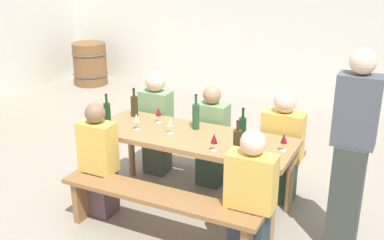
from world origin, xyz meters
name	(u,v)px	position (x,y,z in m)	size (l,w,h in m)	color
ground_plane	(192,205)	(0.00, 0.00, 0.00)	(24.00, 24.00, 0.00)	gray
back_wall	(298,2)	(0.00, 3.75, 1.60)	(14.00, 0.20, 3.20)	silver
tasting_table	(192,144)	(0.00, 0.00, 0.66)	(1.93, 0.71, 0.75)	#9E7247
bench_near	(158,204)	(0.00, -0.65, 0.35)	(1.83, 0.30, 0.45)	olive
bench_far	(218,148)	(0.00, 0.65, 0.35)	(1.83, 0.30, 0.45)	olive
wine_bottle_0	(237,143)	(0.56, -0.28, 0.88)	(0.07, 0.07, 0.33)	#332814
wine_bottle_1	(107,114)	(-0.83, -0.17, 0.88)	(0.07, 0.07, 0.34)	#143319
wine_bottle_2	(242,128)	(0.47, 0.08, 0.87)	(0.07, 0.07, 0.31)	#143319
wine_bottle_3	(196,116)	(-0.04, 0.16, 0.88)	(0.07, 0.07, 0.35)	#234C2D
wine_bottle_4	(134,106)	(-0.77, 0.21, 0.86)	(0.07, 0.07, 0.30)	#332814
wine_glass_0	(214,139)	(0.33, -0.24, 0.86)	(0.06, 0.06, 0.16)	silver
wine_glass_1	(136,118)	(-0.54, -0.11, 0.86)	(0.07, 0.07, 0.16)	silver
wine_glass_2	(170,123)	(-0.20, -0.06, 0.86)	(0.06, 0.06, 0.16)	silver
wine_glass_3	(158,112)	(-0.45, 0.15, 0.86)	(0.06, 0.06, 0.16)	silver
wine_glass_4	(284,139)	(0.87, 0.02, 0.86)	(0.06, 0.06, 0.16)	silver
seated_guest_near_0	(99,163)	(-0.72, -0.50, 0.53)	(0.33, 0.24, 1.11)	#58454B
seated_guest_near_1	(250,198)	(0.77, -0.50, 0.53)	(0.39, 0.24, 1.11)	#2B3A45
seated_guest_far_0	(157,124)	(-0.68, 0.50, 0.57)	(0.34, 0.24, 1.17)	#424A41
seated_guest_far_1	(211,139)	(-0.02, 0.50, 0.52)	(0.35, 0.24, 1.09)	#334A3D
seated_guest_far_2	(282,149)	(0.74, 0.50, 0.55)	(0.40, 0.24, 1.14)	#274734
standing_host	(351,157)	(1.44, -0.07, 0.85)	(0.33, 0.24, 1.72)	#383E37
wine_barrel	(90,64)	(-3.59, 3.09, 0.38)	(0.64, 0.64, 0.77)	brown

